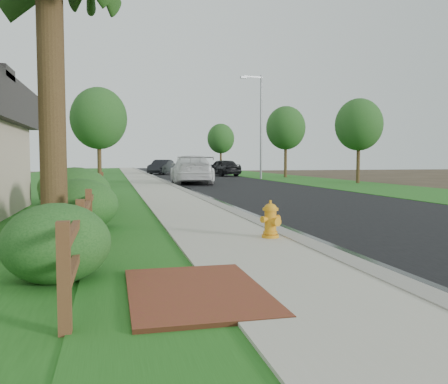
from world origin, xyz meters
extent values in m
plane|color=#32281B|center=(0.00, 0.00, 0.00)|extent=(120.00, 120.00, 0.00)
cube|color=black|center=(4.60, 35.00, 0.01)|extent=(8.00, 90.00, 0.02)
cube|color=gray|center=(0.40, 35.00, 0.06)|extent=(0.40, 90.00, 0.12)
cube|color=black|center=(0.75, 35.00, 0.02)|extent=(0.50, 90.00, 0.00)
cube|color=#ABA995|center=(-0.90, 35.00, 0.05)|extent=(2.20, 90.00, 0.10)
cube|color=#1F5819|center=(-2.80, 35.00, 0.03)|extent=(1.60, 90.00, 0.06)
cube|color=#1F5819|center=(-8.00, 35.00, 0.02)|extent=(9.00, 90.00, 0.04)
cube|color=#1F5819|center=(11.50, 35.00, 0.02)|extent=(6.00, 90.00, 0.04)
cube|color=brown|center=(-2.20, -1.00, 0.06)|extent=(1.60, 2.40, 0.11)
cube|color=#4F2B1A|center=(-3.60, -2.00, 0.55)|extent=(0.12, 0.12, 1.10)
cube|color=#4F2B1A|center=(-3.60, 0.40, 0.55)|extent=(0.12, 0.12, 1.10)
cube|color=#4F2B1A|center=(-3.60, 2.80, 0.55)|extent=(0.12, 0.12, 1.10)
cube|color=#4F2B1A|center=(-3.60, 5.20, 0.55)|extent=(0.12, 0.12, 1.10)
cube|color=#4F2B1A|center=(-3.60, 7.60, 0.55)|extent=(0.12, 0.12, 1.10)
cube|color=#4F2B1A|center=(-3.60, 10.00, 0.55)|extent=(0.12, 0.12, 1.10)
cube|color=#4F2B1A|center=(-3.60, 12.40, 0.55)|extent=(0.12, 0.12, 1.10)
cube|color=#4F2B1A|center=(-3.60, 14.80, 0.55)|extent=(0.12, 0.12, 1.10)
cube|color=#4F2B1A|center=(-3.60, -0.80, 0.45)|extent=(0.08, 2.35, 0.10)
cube|color=#4F2B1A|center=(-3.60, -0.80, 0.85)|extent=(0.08, 2.35, 0.10)
cube|color=#4F2B1A|center=(-3.60, 1.60, 0.45)|extent=(0.08, 2.35, 0.10)
cube|color=#4F2B1A|center=(-3.60, 1.60, 0.85)|extent=(0.08, 2.35, 0.10)
cube|color=#4F2B1A|center=(-3.60, 4.00, 0.45)|extent=(0.08, 2.35, 0.10)
cube|color=#4F2B1A|center=(-3.60, 4.00, 0.85)|extent=(0.08, 2.35, 0.10)
cube|color=#4F2B1A|center=(-3.60, 6.40, 0.45)|extent=(0.08, 2.35, 0.10)
cube|color=#4F2B1A|center=(-3.60, 6.40, 0.85)|extent=(0.08, 2.35, 0.10)
cube|color=#4F2B1A|center=(-3.60, 8.80, 0.45)|extent=(0.08, 2.35, 0.10)
cube|color=#4F2B1A|center=(-3.60, 8.80, 0.85)|extent=(0.08, 2.35, 0.10)
cube|color=#4F2B1A|center=(-3.60, 11.20, 0.45)|extent=(0.08, 2.35, 0.10)
cube|color=#4F2B1A|center=(-3.60, 11.20, 0.85)|extent=(0.08, 2.35, 0.10)
cube|color=#4F2B1A|center=(-3.60, 13.60, 0.45)|extent=(0.08, 2.35, 0.10)
cube|color=#4F2B1A|center=(-3.60, 13.60, 0.85)|extent=(0.08, 2.35, 0.10)
cylinder|color=#382616|center=(-4.30, 3.50, 2.75)|extent=(0.52, 0.52, 5.50)
cylinder|color=gold|center=(-0.10, 2.41, 0.13)|extent=(0.34, 0.34, 0.06)
cylinder|color=gold|center=(-0.10, 2.41, 0.40)|extent=(0.23, 0.23, 0.53)
cylinder|color=gold|center=(-0.10, 2.41, 0.20)|extent=(0.28, 0.28, 0.05)
cylinder|color=gold|center=(-0.10, 2.41, 0.67)|extent=(0.31, 0.31, 0.05)
ellipsoid|color=gold|center=(-0.10, 2.41, 0.69)|extent=(0.25, 0.25, 0.19)
cylinder|color=gold|center=(-0.10, 2.41, 0.81)|extent=(0.06, 0.06, 0.07)
cylinder|color=gold|center=(-0.04, 2.27, 0.43)|extent=(0.19, 0.17, 0.15)
cylinder|color=gold|center=(-0.26, 2.34, 0.48)|extent=(0.17, 0.16, 0.12)
cylinder|color=gold|center=(0.06, 2.48, 0.48)|extent=(0.17, 0.16, 0.12)
imported|color=silver|center=(2.00, 24.99, 0.95)|extent=(3.07, 6.59, 1.86)
imported|color=black|center=(7.20, 38.05, 0.83)|extent=(3.06, 5.09, 1.62)
imported|color=black|center=(2.00, 44.53, 0.80)|extent=(3.48, 5.02, 1.57)
cylinder|color=gray|center=(8.70, 30.62, 4.22)|extent=(0.17, 0.17, 8.43)
cube|color=gray|center=(7.96, 30.49, 8.24)|extent=(1.68, 0.39, 0.11)
cube|color=gray|center=(7.13, 30.35, 8.15)|extent=(0.54, 0.29, 0.17)
ellipsoid|color=brown|center=(-3.90, 7.36, 0.31)|extent=(1.07, 0.88, 0.63)
ellipsoid|color=#194418|center=(-3.90, 0.11, 0.54)|extent=(1.76, 1.76, 1.08)
ellipsoid|color=#194418|center=(-3.90, 4.80, 0.61)|extent=(2.26, 2.26, 1.22)
ellipsoid|color=#194418|center=(-4.19, 7.49, 0.72)|extent=(2.40, 2.40, 1.43)
ellipsoid|color=#194418|center=(-4.82, 11.44, 0.66)|extent=(2.12, 2.12, 1.32)
cylinder|color=#382616|center=(-3.90, 22.73, 1.78)|extent=(0.24, 0.24, 3.56)
ellipsoid|color=#194418|center=(-3.90, 22.73, 4.07)|extent=(3.33, 3.33, 3.66)
cylinder|color=#382616|center=(13.00, 22.56, 1.74)|extent=(0.24, 0.24, 3.47)
ellipsoid|color=#194418|center=(13.00, 22.56, 3.97)|extent=(3.18, 3.18, 3.49)
cylinder|color=#382616|center=(11.84, 33.28, 1.93)|extent=(0.26, 0.26, 3.86)
ellipsoid|color=#194418|center=(11.84, 33.28, 4.41)|extent=(3.49, 3.49, 3.84)
cylinder|color=#382616|center=(9.00, 46.66, 1.75)|extent=(0.24, 0.24, 3.50)
ellipsoid|color=#194418|center=(9.00, 46.66, 4.00)|extent=(3.09, 3.09, 3.40)
camera|label=1|loc=(-3.15, -6.50, 1.67)|focal=38.00mm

